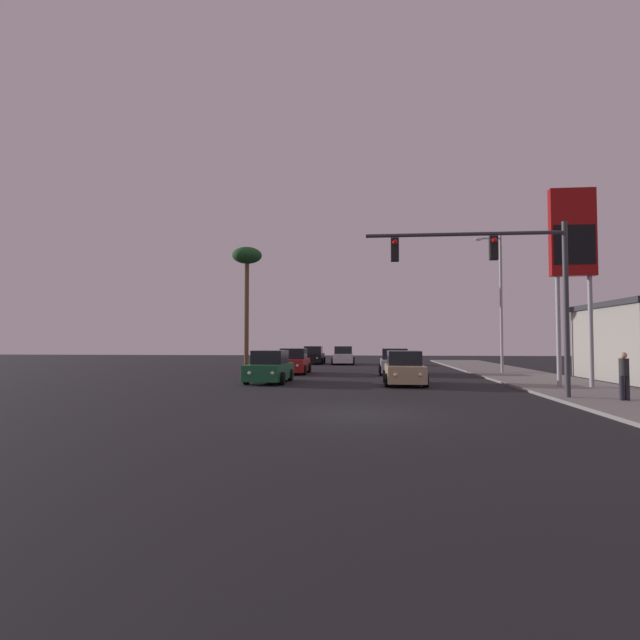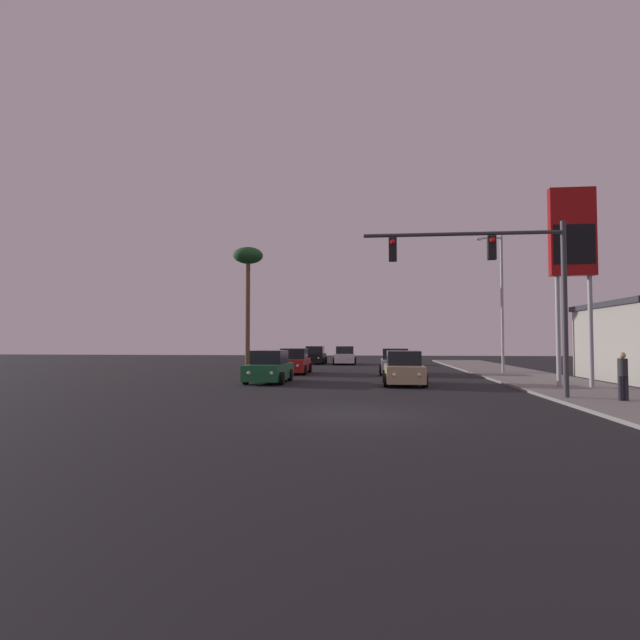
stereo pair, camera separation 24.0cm
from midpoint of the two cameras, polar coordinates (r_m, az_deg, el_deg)
The scene contains 13 objects.
ground_plane at distance 15.29m, azimuth 4.14°, elevation -10.59°, with size 120.00×120.00×0.00m, color black.
sidewalk_right at distance 26.82m, azimuth 25.56°, elevation -6.70°, with size 5.00×60.00×0.12m.
car_green at distance 26.38m, azimuth -6.04°, elevation -5.47°, with size 2.04×4.34×1.68m.
car_silver at distance 33.10m, azimuth 8.31°, elevation -4.84°, with size 2.04×4.32×1.68m.
car_tan at distance 25.34m, azimuth 9.33°, elevation -5.58°, with size 2.04×4.31×1.68m.
car_red at distance 33.47m, azimuth -3.25°, elevation -4.83°, with size 2.04×4.32×1.68m.
car_black at distance 47.51m, azimuth -0.90°, elevation -4.12°, with size 2.04×4.32×1.68m.
car_white at distance 46.81m, azimuth 2.54°, elevation -4.14°, with size 2.04×4.34×1.68m.
traffic_light_mast at distance 19.95m, azimuth 20.17°, elevation 5.10°, with size 7.46×0.36×6.50m.
street_lamp at distance 34.80m, azimuth 19.59°, elevation 2.58°, with size 1.74×0.24×9.00m.
gas_station_sign at distance 25.55m, azimuth 26.68°, elevation 7.85°, with size 2.00×0.42×9.00m.
pedestrian_on_sidewalk at distance 20.29m, azimuth 31.13°, elevation -5.29°, with size 0.34×0.32×1.67m.
palm_tree_mid at distance 40.82m, azimuth -8.52°, elevation 6.47°, with size 2.40×2.40×9.73m.
Camera 1 is at (0.24, -15.14, 2.18)m, focal length 28.00 mm.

